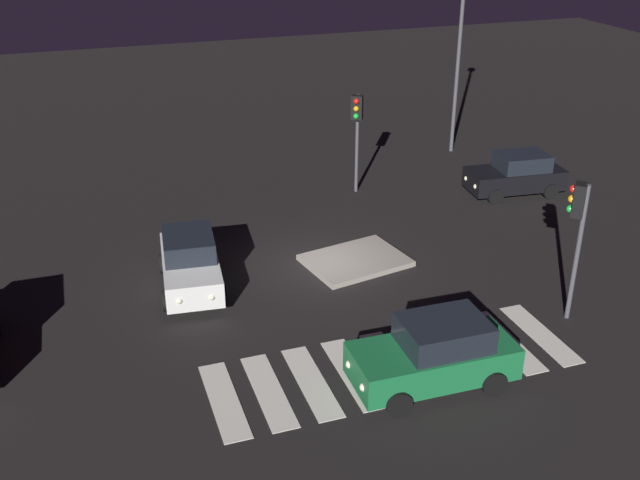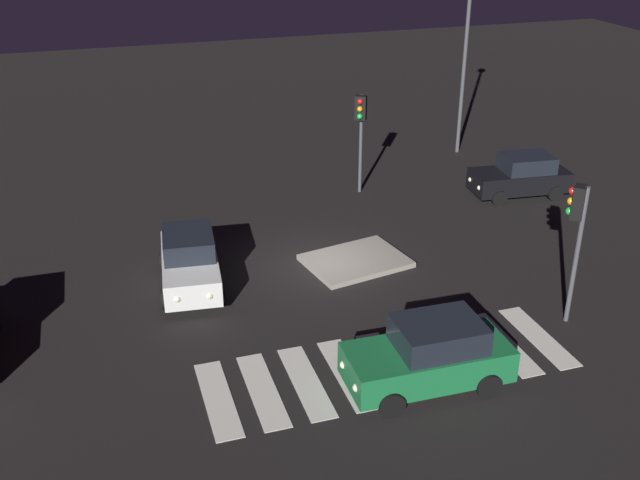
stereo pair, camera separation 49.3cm
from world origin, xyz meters
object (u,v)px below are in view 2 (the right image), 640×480
at_px(street_lamp, 468,24).
at_px(car_green, 430,355).
at_px(car_white, 190,261).
at_px(traffic_light_north, 361,120).
at_px(traffic_light_east, 577,220).
at_px(traffic_island, 356,261).
at_px(car_black, 521,176).

bearing_deg(street_lamp, car_green, -119.57).
bearing_deg(car_white, street_lamp, 128.95).
distance_m(traffic_light_north, traffic_light_east, 11.34).
bearing_deg(traffic_island, car_white, 177.91).
relative_size(traffic_island, street_lamp, 0.41).
xyz_separation_m(car_green, car_white, (-4.95, 7.10, -0.04)).
bearing_deg(car_black, traffic_light_north, -14.40).
bearing_deg(traffic_light_north, traffic_light_east, 42.80).
bearing_deg(traffic_light_east, traffic_light_north, -36.03).
xyz_separation_m(car_black, traffic_light_east, (-3.98, -8.85, 2.36)).
distance_m(traffic_island, car_white, 5.59).
xyz_separation_m(car_black, car_white, (-14.05, -3.44, 0.01)).
bearing_deg(street_lamp, traffic_light_east, -105.74).
xyz_separation_m(traffic_island, car_white, (-5.53, 0.20, 0.77)).
bearing_deg(traffic_light_north, street_lamp, 150.25).
bearing_deg(car_green, traffic_light_east, -160.51).
bearing_deg(traffic_light_east, traffic_island, -6.15).
height_order(car_black, car_white, car_white).
bearing_deg(traffic_light_north, car_white, -22.38).
relative_size(car_green, car_white, 1.03).
bearing_deg(traffic_light_east, street_lamp, -62.97).
xyz_separation_m(car_green, traffic_light_east, (5.12, 1.70, 2.30)).
height_order(traffic_light_north, traffic_light_east, traffic_light_east).
height_order(car_white, street_lamp, street_lamp).
bearing_deg(street_lamp, car_black, -91.24).
xyz_separation_m(traffic_light_east, street_lamp, (4.11, 14.57, 2.75)).
bearing_deg(traffic_island, car_black, 23.14).
bearing_deg(car_black, traffic_light_east, 71.58).
bearing_deg(car_white, car_green, 40.94).
bearing_deg(car_green, traffic_light_north, -101.65).
relative_size(car_white, traffic_light_north, 1.01).
bearing_deg(traffic_light_east, car_green, 61.09).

